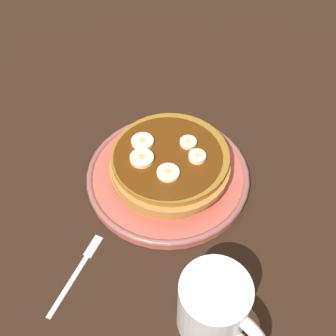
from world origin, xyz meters
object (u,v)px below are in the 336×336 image
(pancake_stack, at_px, (169,165))
(banana_slice_0, at_px, (142,142))
(banana_slice_1, at_px, (197,157))
(banana_slice_3, at_px, (188,143))
(fork, at_px, (79,269))
(plate, at_px, (168,175))
(banana_slice_4, at_px, (142,159))
(banana_slice_2, at_px, (168,173))
(coffee_mug, at_px, (215,307))

(pancake_stack, distance_m, banana_slice_0, 0.05)
(pancake_stack, xyz_separation_m, banana_slice_1, (0.03, 0.03, 0.02))
(banana_slice_0, height_order, banana_slice_3, same)
(pancake_stack, xyz_separation_m, banana_slice_0, (-0.05, -0.01, 0.02))
(banana_slice_0, height_order, banana_slice_1, banana_slice_1)
(banana_slice_1, bearing_deg, fork, -93.68)
(plate, distance_m, banana_slice_4, 0.06)
(banana_slice_2, bearing_deg, plate, 134.08)
(banana_slice_3, xyz_separation_m, banana_slice_4, (-0.03, -0.07, 0.00))
(plate, height_order, banana_slice_4, banana_slice_4)
(pancake_stack, relative_size, banana_slice_2, 5.76)
(plate, bearing_deg, banana_slice_3, 81.43)
(banana_slice_1, height_order, coffee_mug, coffee_mug)
(plate, xyz_separation_m, coffee_mug, (0.20, -0.13, 0.04))
(plate, relative_size, banana_slice_1, 9.79)
(banana_slice_0, distance_m, banana_slice_3, 0.07)
(pancake_stack, distance_m, banana_slice_2, 0.04)
(banana_slice_0, distance_m, coffee_mug, 0.27)
(banana_slice_0, bearing_deg, coffee_mug, -25.83)
(plate, distance_m, banana_slice_2, 0.06)
(banana_slice_4, bearing_deg, plate, 55.79)
(banana_slice_2, xyz_separation_m, banana_slice_4, (-0.05, -0.01, 0.00))
(plate, height_order, banana_slice_3, banana_slice_3)
(pancake_stack, height_order, banana_slice_2, banana_slice_2)
(pancake_stack, height_order, banana_slice_0, banana_slice_0)
(banana_slice_0, xyz_separation_m, banana_slice_1, (0.08, 0.03, 0.00))
(banana_slice_2, height_order, banana_slice_4, banana_slice_4)
(banana_slice_1, relative_size, banana_slice_2, 0.79)
(banana_slice_2, bearing_deg, banana_slice_1, 78.24)
(pancake_stack, relative_size, banana_slice_0, 5.54)
(banana_slice_3, distance_m, coffee_mug, 0.25)
(pancake_stack, bearing_deg, banana_slice_0, -169.25)
(plate, relative_size, banana_slice_0, 7.46)
(banana_slice_4, bearing_deg, pancake_stack, 55.21)
(plate, bearing_deg, pancake_stack, 36.60)
(banana_slice_0, bearing_deg, banana_slice_4, -45.68)
(banana_slice_0, relative_size, banana_slice_1, 1.31)
(pancake_stack, bearing_deg, banana_slice_3, 82.77)
(banana_slice_0, xyz_separation_m, banana_slice_3, (0.05, 0.05, 0.00))
(plate, bearing_deg, coffee_mug, -32.55)
(banana_slice_2, bearing_deg, banana_slice_0, 166.51)
(banana_slice_2, relative_size, banana_slice_4, 0.93)
(banana_slice_1, height_order, fork, banana_slice_1)
(banana_slice_4, distance_m, coffee_mug, 0.24)
(banana_slice_0, bearing_deg, plate, 10.08)
(fork, bearing_deg, plate, 95.94)
(banana_slice_1, distance_m, banana_slice_3, 0.03)
(banana_slice_0, relative_size, banana_slice_4, 0.97)
(banana_slice_1, xyz_separation_m, coffee_mug, (0.16, -0.15, -0.01))
(banana_slice_1, bearing_deg, plate, -143.41)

